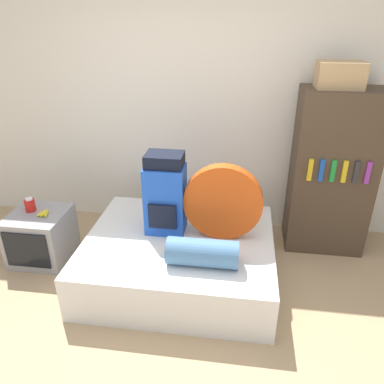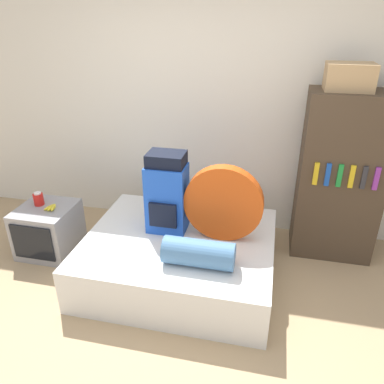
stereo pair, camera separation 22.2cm
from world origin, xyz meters
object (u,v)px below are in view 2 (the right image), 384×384
tent_bag (223,203)px  cardboard_box (349,77)px  canister (38,199)px  bookshelf (340,178)px  backpack (167,194)px  television (48,230)px  sleeping_roll (199,253)px

tent_bag → cardboard_box: bearing=35.3°
canister → bookshelf: (2.79, 0.58, 0.24)m
backpack → television: 1.32m
tent_bag → canister: (-1.80, 0.06, -0.19)m
canister → cardboard_box: size_ratio=0.34×
cardboard_box → television: bearing=-166.5°
backpack → sleeping_roll: 0.64m
backpack → sleeping_roll: (0.38, -0.46, -0.24)m
sleeping_roll → television: size_ratio=1.03×
television → canister: 0.32m
canister → cardboard_box: (2.71, 0.58, 1.14)m
cardboard_box → tent_bag: bearing=-144.7°
canister → cardboard_box: 3.00m
bookshelf → cardboard_box: bearing=-179.9°
bookshelf → cardboard_box: (-0.07, -0.00, 0.90)m
tent_bag → television: bearing=179.6°
backpack → tent_bag: 0.50m
canister → cardboard_box: cardboard_box is taller
sleeping_roll → television: (-1.60, 0.44, -0.27)m
tent_bag → television: tent_bag is taller
tent_bag → bookshelf: bookshelf is taller
cardboard_box → bookshelf: bearing=0.1°
canister → bookshelf: 2.86m
tent_bag → sleeping_roll: size_ratio=1.21×
backpack → television: backpack is taller
canister → bookshelf: bookshelf is taller
backpack → bookshelf: (1.49, 0.61, 0.03)m
backpack → television: size_ratio=1.35×
sleeping_roll → television: 1.68m
tent_bag → cardboard_box: cardboard_box is taller
tent_bag → bookshelf: (0.99, 0.65, 0.05)m
television → cardboard_box: (2.63, 0.63, 1.45)m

